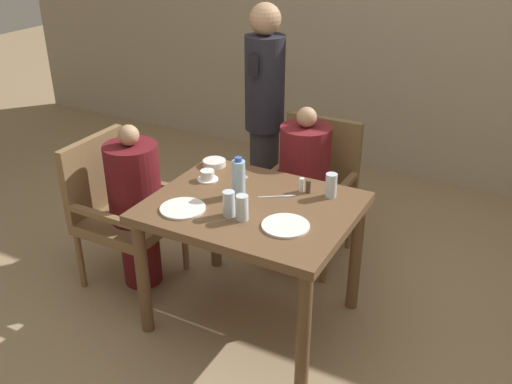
# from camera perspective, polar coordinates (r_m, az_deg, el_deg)

# --- Properties ---
(ground_plane) EXTENTS (16.00, 16.00, 0.00)m
(ground_plane) POSITION_cam_1_polar(r_m,az_deg,el_deg) (3.44, -0.35, -12.37)
(ground_plane) COLOR #9E8460
(wall_back) EXTENTS (8.00, 0.06, 2.80)m
(wall_back) POSITION_cam_1_polar(r_m,az_deg,el_deg) (4.98, 13.54, 17.24)
(wall_back) COLOR tan
(wall_back) RESTS_ON ground_plane
(dining_table) EXTENTS (1.07, 0.87, 0.76)m
(dining_table) POSITION_cam_1_polar(r_m,az_deg,el_deg) (3.07, -0.38, -3.02)
(dining_table) COLOR brown
(dining_table) RESTS_ON ground_plane
(chair_left_side) EXTENTS (0.53, 0.53, 0.93)m
(chair_left_side) POSITION_cam_1_polar(r_m,az_deg,el_deg) (3.63, -13.61, -1.34)
(chair_left_side) COLOR brown
(chair_left_side) RESTS_ON ground_plane
(diner_in_left_chair) EXTENTS (0.32, 0.32, 1.06)m
(diner_in_left_chair) POSITION_cam_1_polar(r_m,az_deg,el_deg) (3.52, -11.90, -1.31)
(diner_in_left_chair) COLOR #5B1419
(diner_in_left_chair) RESTS_ON ground_plane
(chair_far_side) EXTENTS (0.53, 0.53, 0.93)m
(chair_far_side) POSITION_cam_1_polar(r_m,az_deg,el_deg) (3.81, 5.64, 0.75)
(chair_far_side) COLOR brown
(chair_far_side) RESTS_ON ground_plane
(diner_in_far_chair) EXTENTS (0.32, 0.32, 1.08)m
(diner_in_far_chair) POSITION_cam_1_polar(r_m,az_deg,el_deg) (3.67, 4.80, 0.61)
(diner_in_far_chair) COLOR maroon
(diner_in_far_chair) RESTS_ON ground_plane
(standing_host) EXTENTS (0.27, 0.31, 1.61)m
(standing_host) POSITION_cam_1_polar(r_m,az_deg,el_deg) (4.01, 0.86, 7.88)
(standing_host) COLOR #2D2D33
(standing_host) RESTS_ON ground_plane
(plate_main_left) EXTENTS (0.24, 0.24, 0.01)m
(plate_main_left) POSITION_cam_1_polar(r_m,az_deg,el_deg) (2.81, 2.97, -3.38)
(plate_main_left) COLOR white
(plate_main_left) RESTS_ON dining_table
(plate_main_right) EXTENTS (0.24, 0.24, 0.01)m
(plate_main_right) POSITION_cam_1_polar(r_m,az_deg,el_deg) (2.98, -7.34, -1.64)
(plate_main_right) COLOR white
(plate_main_right) RESTS_ON dining_table
(teacup_with_saucer) EXTENTS (0.12, 0.12, 0.06)m
(teacup_with_saucer) POSITION_cam_1_polar(r_m,az_deg,el_deg) (3.28, -4.87, 1.62)
(teacup_with_saucer) COLOR white
(teacup_with_saucer) RESTS_ON dining_table
(bowl_small) EXTENTS (0.14, 0.14, 0.04)m
(bowl_small) POSITION_cam_1_polar(r_m,az_deg,el_deg) (3.46, -4.19, 2.92)
(bowl_small) COLOR white
(bowl_small) RESTS_ON dining_table
(water_bottle) EXTENTS (0.07, 0.07, 0.23)m
(water_bottle) POSITION_cam_1_polar(r_m,az_deg,el_deg) (3.05, -1.75, 1.40)
(water_bottle) COLOR #A3C6DB
(water_bottle) RESTS_ON dining_table
(glass_tall_near) EXTENTS (0.06, 0.06, 0.13)m
(glass_tall_near) POSITION_cam_1_polar(r_m,az_deg,el_deg) (2.88, -2.73, -1.17)
(glass_tall_near) COLOR silver
(glass_tall_near) RESTS_ON dining_table
(glass_tall_mid) EXTENTS (0.06, 0.06, 0.13)m
(glass_tall_mid) POSITION_cam_1_polar(r_m,az_deg,el_deg) (3.09, 7.52, 0.66)
(glass_tall_mid) COLOR silver
(glass_tall_mid) RESTS_ON dining_table
(glass_tall_far) EXTENTS (0.06, 0.06, 0.13)m
(glass_tall_far) POSITION_cam_1_polar(r_m,az_deg,el_deg) (2.84, -1.39, -1.58)
(glass_tall_far) COLOR silver
(glass_tall_far) RESTS_ON dining_table
(salt_shaker) EXTENTS (0.03, 0.03, 0.08)m
(salt_shaker) POSITION_cam_1_polar(r_m,az_deg,el_deg) (3.14, 4.59, 0.73)
(salt_shaker) COLOR white
(salt_shaker) RESTS_ON dining_table
(pepper_shaker) EXTENTS (0.03, 0.03, 0.07)m
(pepper_shaker) POSITION_cam_1_polar(r_m,az_deg,el_deg) (3.13, 5.25, 0.54)
(pepper_shaker) COLOR #4C3D2D
(pepper_shaker) RESTS_ON dining_table
(fork_beside_plate) EXTENTS (0.16, 0.13, 0.00)m
(fork_beside_plate) POSITION_cam_1_polar(r_m,az_deg,el_deg) (3.35, -1.47, 1.86)
(fork_beside_plate) COLOR silver
(fork_beside_plate) RESTS_ON dining_table
(knife_beside_plate) EXTENTS (0.17, 0.13, 0.00)m
(knife_beside_plate) POSITION_cam_1_polar(r_m,az_deg,el_deg) (3.09, 2.28, -0.44)
(knife_beside_plate) COLOR silver
(knife_beside_plate) RESTS_ON dining_table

